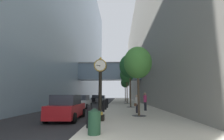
# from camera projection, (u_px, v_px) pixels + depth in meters

# --- Properties ---
(ground_plane) EXTENTS (110.00, 110.00, 0.00)m
(ground_plane) POSITION_uv_depth(u_px,v_px,m) (110.00, 104.00, 30.66)
(ground_plane) COLOR #262628
(ground_plane) RESTS_ON ground
(sidewalk_right) EXTENTS (6.45, 80.00, 0.14)m
(sidewalk_right) POSITION_uv_depth(u_px,v_px,m) (126.00, 103.00, 33.49)
(sidewalk_right) COLOR beige
(sidewalk_right) RESTS_ON ground
(building_block_left) EXTENTS (22.39, 80.00, 38.56)m
(building_block_left) POSITION_uv_depth(u_px,v_px,m) (65.00, 21.00, 37.12)
(building_block_left) COLOR #849EB2
(building_block_left) RESTS_ON ground
(building_block_right) EXTENTS (9.00, 80.00, 26.80)m
(building_block_right) POSITION_uv_depth(u_px,v_px,m) (159.00, 43.00, 35.24)
(building_block_right) COLOR gray
(building_block_right) RESTS_ON ground
(street_clock) EXTENTS (0.84, 0.55, 4.08)m
(street_clock) POSITION_uv_depth(u_px,v_px,m) (100.00, 85.00, 10.08)
(street_clock) COLOR black
(street_clock) RESTS_ON sidewalk_right
(bollard_nearest) EXTENTS (0.25, 0.25, 1.11)m
(bollard_nearest) POSITION_uv_depth(u_px,v_px,m) (89.00, 116.00, 7.68)
(bollard_nearest) COLOR black
(bollard_nearest) RESTS_ON sidewalk_right
(bollard_third) EXTENTS (0.25, 0.25, 1.11)m
(bollard_third) POSITION_uv_depth(u_px,v_px,m) (100.00, 108.00, 12.36)
(bollard_third) COLOR black
(bollard_third) RESTS_ON sidewalk_right
(bollard_fourth) EXTENTS (0.25, 0.25, 1.11)m
(bollard_fourth) POSITION_uv_depth(u_px,v_px,m) (103.00, 106.00, 14.70)
(bollard_fourth) COLOR black
(bollard_fourth) RESTS_ON sidewalk_right
(bollard_fifth) EXTENTS (0.25, 0.25, 1.11)m
(bollard_fifth) POSITION_uv_depth(u_px,v_px,m) (105.00, 104.00, 17.05)
(bollard_fifth) COLOR black
(bollard_fifth) RESTS_ON sidewalk_right
(bollard_sixth) EXTENTS (0.25, 0.25, 1.11)m
(bollard_sixth) POSITION_uv_depth(u_px,v_px,m) (107.00, 103.00, 19.39)
(bollard_sixth) COLOR black
(bollard_sixth) RESTS_ON sidewalk_right
(street_tree_near) EXTENTS (2.25, 2.25, 5.46)m
(street_tree_near) POSITION_uv_depth(u_px,v_px,m) (138.00, 63.00, 12.55)
(street_tree_near) COLOR #333335
(street_tree_near) RESTS_ON sidewalk_right
(street_tree_mid_near) EXTENTS (2.88, 2.88, 7.13)m
(street_tree_mid_near) POSITION_uv_depth(u_px,v_px,m) (130.00, 66.00, 21.26)
(street_tree_mid_near) COLOR #333335
(street_tree_mid_near) RESTS_ON sidewalk_right
(street_tree_mid_far) EXTENTS (2.61, 2.61, 6.91)m
(street_tree_mid_far) POSITION_uv_depth(u_px,v_px,m) (127.00, 75.00, 29.75)
(street_tree_mid_far) COLOR #333335
(street_tree_mid_far) RESTS_ON sidewalk_right
(street_tree_far) EXTENTS (2.10, 2.10, 5.74)m
(street_tree_far) POSITION_uv_depth(u_px,v_px,m) (125.00, 83.00, 38.11)
(street_tree_far) COLOR #333335
(street_tree_far) RESTS_ON sidewalk_right
(trash_bin) EXTENTS (0.53, 0.53, 1.05)m
(trash_bin) POSITION_uv_depth(u_px,v_px,m) (94.00, 121.00, 6.42)
(trash_bin) COLOR #234C33
(trash_bin) RESTS_ON sidewalk_right
(pedestrian_walking) EXTENTS (0.52, 0.48, 1.61)m
(pedestrian_walking) POSITION_uv_depth(u_px,v_px,m) (137.00, 103.00, 13.98)
(pedestrian_walking) COLOR #23232D
(pedestrian_walking) RESTS_ON sidewalk_right
(pedestrian_by_clock) EXTENTS (0.42, 0.42, 1.80)m
(pedestrian_by_clock) POSITION_uv_depth(u_px,v_px,m) (145.00, 101.00, 16.07)
(pedestrian_by_clock) COLOR #23232D
(pedestrian_by_clock) RESTS_ON sidewalk_right
(car_black_near) EXTENTS (1.94, 4.27, 1.69)m
(car_black_near) POSITION_uv_depth(u_px,v_px,m) (96.00, 98.00, 39.63)
(car_black_near) COLOR black
(car_black_near) RESTS_ON ground
(car_grey_mid) EXTENTS (2.15, 4.24, 1.62)m
(car_grey_mid) POSITION_uv_depth(u_px,v_px,m) (101.00, 99.00, 33.45)
(car_grey_mid) COLOR slate
(car_grey_mid) RESTS_ON ground
(car_red_far) EXTENTS (2.08, 4.21, 1.73)m
(car_red_far) POSITION_uv_depth(u_px,v_px,m) (67.00, 108.00, 11.06)
(car_red_far) COLOR #AD191E
(car_red_far) RESTS_ON ground
(car_white_trailing) EXTENTS (2.02, 4.12, 1.71)m
(car_white_trailing) POSITION_uv_depth(u_px,v_px,m) (82.00, 102.00, 20.53)
(car_white_trailing) COLOR silver
(car_white_trailing) RESTS_ON ground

